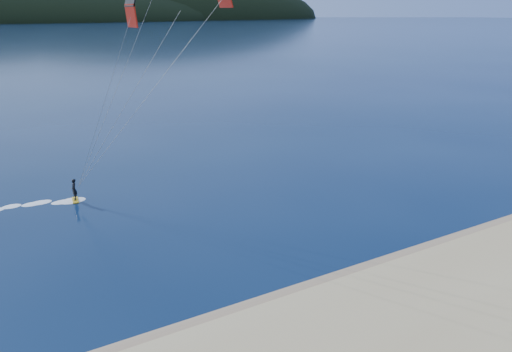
{
  "coord_description": "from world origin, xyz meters",
  "views": [
    {
      "loc": [
        -9.33,
        -13.22,
        14.07
      ],
      "look_at": [
        4.28,
        10.0,
        5.0
      ],
      "focal_mm": 34.63,
      "sensor_mm": 36.0,
      "label": 1
    }
  ],
  "objects": [
    {
      "name": "kitesurfer_near",
      "position": [
        3.42,
        19.54,
        13.47
      ],
      "size": [
        21.7,
        8.41,
        16.6
      ],
      "color": "gold",
      "rests_on": "ground"
    },
    {
      "name": "wet_sand",
      "position": [
        0.0,
        4.5,
        0.05
      ],
      "size": [
        220.0,
        2.5,
        0.1
      ],
      "color": "#997959",
      "rests_on": "ground"
    }
  ]
}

